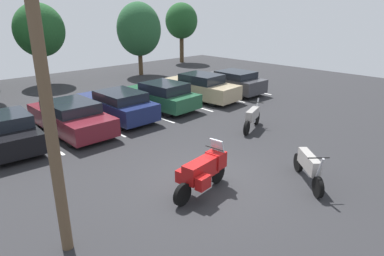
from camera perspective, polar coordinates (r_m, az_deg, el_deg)
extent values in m
cube|color=#262628|center=(10.67, 3.03, -9.16)|extent=(44.00, 44.00, 0.10)
cylinder|color=black|center=(10.43, 4.30, -7.60)|extent=(0.65, 0.20, 0.64)
cylinder|color=black|center=(9.29, -1.64, -11.20)|extent=(0.65, 0.20, 0.64)
cube|color=#A51414|center=(9.64, 1.54, -6.98)|extent=(1.28, 0.58, 0.53)
cylinder|color=#B2B2B7|center=(10.17, 3.97, -5.79)|extent=(0.51, 0.13, 1.11)
cylinder|color=black|center=(9.91, 3.76, -3.42)|extent=(0.11, 0.62, 0.04)
cube|color=#A51414|center=(10.14, 4.05, -5.29)|extent=(0.50, 0.56, 0.48)
cube|color=#B2C1CC|center=(10.01, 4.27, -2.94)|extent=(0.21, 0.46, 0.39)
cube|color=#A51414|center=(9.65, -1.50, -7.93)|extent=(0.47, 0.29, 0.36)
cube|color=#A51414|center=(9.25, 1.87, -9.19)|extent=(0.47, 0.29, 0.36)
cylinder|color=black|center=(10.30, 20.52, -9.36)|extent=(0.49, 0.53, 0.61)
cylinder|color=black|center=(11.66, 17.54, -5.57)|extent=(0.49, 0.53, 0.61)
cube|color=gray|center=(10.80, 19.17, -5.41)|extent=(1.01, 1.10, 0.46)
cylinder|color=#B2B2B7|center=(10.22, 20.53, -7.09)|extent=(0.38, 0.41, 1.08)
cylinder|color=black|center=(10.12, 20.64, -4.76)|extent=(0.49, 0.44, 0.04)
cylinder|color=black|center=(15.90, 10.89, 1.68)|extent=(0.61, 0.32, 0.61)
cylinder|color=black|center=(14.46, 9.22, -0.02)|extent=(0.61, 0.32, 0.61)
cube|color=gray|center=(15.05, 10.19, 2.32)|extent=(1.21, 0.68, 0.44)
cylinder|color=#B2B2B7|center=(15.67, 10.86, 2.95)|extent=(0.49, 0.24, 1.08)
cylinder|color=black|center=(15.49, 10.88, 4.31)|extent=(0.25, 0.59, 0.04)
cube|color=silver|center=(15.49, -24.60, -1.45)|extent=(0.12, 5.02, 0.01)
cube|color=silver|center=(16.47, -15.88, 0.79)|extent=(0.12, 5.02, 0.01)
cube|color=silver|center=(17.80, -8.30, 2.72)|extent=(0.12, 5.02, 0.01)
cube|color=silver|center=(19.41, -1.86, 4.32)|extent=(0.12, 5.02, 0.01)
cube|color=silver|center=(21.25, 3.55, 5.61)|extent=(0.12, 5.02, 0.01)
cube|color=silver|center=(23.25, 8.09, 6.66)|extent=(0.12, 5.02, 0.01)
cube|color=black|center=(14.77, -29.25, -0.80)|extent=(2.27, 4.42, 0.73)
cube|color=black|center=(14.34, -29.42, 1.14)|extent=(1.92, 2.00, 0.45)
cylinder|color=black|center=(16.35, -27.26, 0.36)|extent=(0.27, 0.65, 0.64)
cylinder|color=black|center=(13.65, -24.48, -2.71)|extent=(0.27, 0.65, 0.64)
cube|color=maroon|center=(15.53, -19.81, 1.44)|extent=(1.92, 4.85, 0.74)
cube|color=black|center=(15.25, -19.83, 3.42)|extent=(1.76, 2.26, 0.43)
cylinder|color=black|center=(16.81, -24.62, 1.19)|extent=(0.22, 0.61, 0.61)
cylinder|color=black|center=(17.37, -19.56, 2.40)|extent=(0.22, 0.61, 0.61)
cylinder|color=black|center=(13.87, -19.88, -1.82)|extent=(0.22, 0.61, 0.61)
cylinder|color=black|center=(14.55, -14.01, -0.24)|extent=(0.22, 0.61, 0.61)
cube|color=navy|center=(16.83, -12.66, 3.59)|extent=(1.89, 4.58, 0.78)
cube|color=black|center=(16.33, -12.03, 5.33)|extent=(1.74, 2.23, 0.41)
cylinder|color=black|center=(17.85, -17.45, 3.15)|extent=(0.22, 0.66, 0.66)
cylinder|color=black|center=(18.59, -13.01, 4.18)|extent=(0.22, 0.66, 0.66)
cylinder|color=black|center=(15.23, -12.08, 0.90)|extent=(0.22, 0.66, 0.66)
cylinder|color=black|center=(16.09, -7.20, 2.18)|extent=(0.22, 0.66, 0.66)
cube|color=#235638|center=(18.26, -5.57, 5.15)|extent=(2.26, 4.58, 0.71)
cube|color=black|center=(17.82, -4.70, 6.83)|extent=(1.94, 2.28, 0.50)
cylinder|color=black|center=(18.93, -10.54, 4.69)|extent=(0.27, 0.72, 0.70)
cylinder|color=black|center=(19.95, -6.74, 5.64)|extent=(0.27, 0.72, 0.70)
cylinder|color=black|center=(16.70, -4.12, 3.01)|extent=(0.27, 0.72, 0.70)
cylinder|color=black|center=(17.86, -0.25, 4.14)|extent=(0.27, 0.72, 0.70)
cube|color=tan|center=(20.11, 1.21, 6.62)|extent=(2.21, 5.03, 0.81)
cube|color=black|center=(19.85, 1.63, 8.39)|extent=(1.85, 2.35, 0.50)
cylinder|color=black|center=(20.72, -3.74, 6.11)|extent=(0.27, 0.62, 0.61)
cylinder|color=black|center=(21.82, -0.79, 6.83)|extent=(0.27, 0.62, 0.61)
cylinder|color=black|center=(18.56, 3.54, 4.54)|extent=(0.27, 0.62, 0.61)
cylinder|color=black|center=(19.78, 6.38, 5.39)|extent=(0.27, 0.62, 0.61)
cube|color=#38383D|center=(21.84, 6.49, 7.57)|extent=(1.94, 4.41, 0.80)
cube|color=black|center=(21.46, 7.42, 8.96)|extent=(1.78, 2.13, 0.40)
cylinder|color=black|center=(22.27, 2.09, 7.17)|extent=(0.22, 0.68, 0.68)
cylinder|color=black|center=(23.47, 4.97, 7.74)|extent=(0.22, 0.68, 0.68)
cylinder|color=black|center=(20.35, 8.17, 5.81)|extent=(0.22, 0.68, 0.68)
cylinder|color=black|center=(21.66, 10.94, 6.48)|extent=(0.22, 0.68, 0.68)
cylinder|color=brown|center=(6.88, -24.44, 11.63)|extent=(0.24, 0.24, 8.63)
cylinder|color=#4C3823|center=(28.20, -8.67, 10.44)|extent=(0.34, 0.34, 1.54)
ellipsoid|color=#23512D|center=(27.92, -8.97, 16.17)|extent=(3.45, 3.45, 4.12)
cylinder|color=#4C3823|center=(34.80, -1.75, 12.95)|extent=(0.40, 0.40, 2.32)
ellipsoid|color=#1E4C23|center=(34.60, -1.80, 17.67)|extent=(3.14, 3.14, 3.41)
cylinder|color=#4C3823|center=(26.63, -23.59, 8.95)|extent=(0.25, 0.25, 1.91)
ellipsoid|color=#1E4C23|center=(26.35, -24.41, 14.85)|extent=(3.40, 3.40, 3.62)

